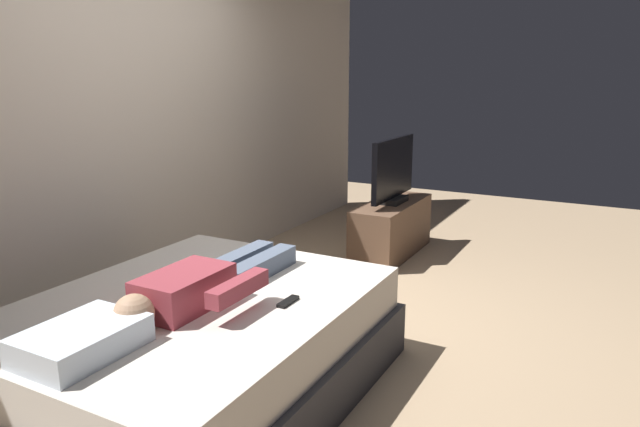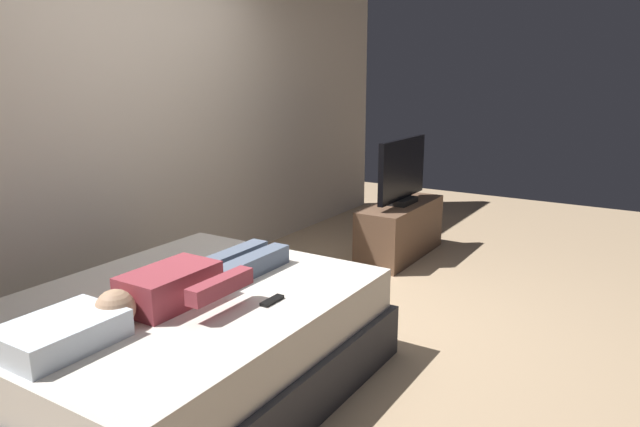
{
  "view_description": "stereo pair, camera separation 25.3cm",
  "coord_description": "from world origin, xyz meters",
  "px_view_note": "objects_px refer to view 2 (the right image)",
  "views": [
    {
      "loc": [
        -3.04,
        -1.64,
        1.66
      ],
      "look_at": [
        0.47,
        0.24,
        0.69
      ],
      "focal_mm": 32.52,
      "sensor_mm": 36.0,
      "label": 1
    },
    {
      "loc": [
        -2.91,
        -1.86,
        1.66
      ],
      "look_at": [
        0.47,
        0.24,
        0.69
      ],
      "focal_mm": 32.52,
      "sensor_mm": 36.0,
      "label": 2
    }
  ],
  "objects_px": {
    "tv": "(402,173)",
    "remote": "(272,301)",
    "bed": "(182,344)",
    "person": "(191,281)",
    "tv_stand": "(400,230)",
    "pillow": "(61,333)"
  },
  "relations": [
    {
      "from": "tv_stand",
      "to": "pillow",
      "type": "bearing_deg",
      "value": 179.8
    },
    {
      "from": "tv",
      "to": "remote",
      "type": "bearing_deg",
      "value": -170.07
    },
    {
      "from": "tv",
      "to": "tv_stand",
      "type": "bearing_deg",
      "value": 7.13
    },
    {
      "from": "person",
      "to": "tv",
      "type": "xyz_separation_m",
      "value": [
        2.73,
        0.05,
        0.16
      ]
    },
    {
      "from": "person",
      "to": "remote",
      "type": "height_order",
      "value": "person"
    },
    {
      "from": "person",
      "to": "remote",
      "type": "xyz_separation_m",
      "value": [
        0.15,
        -0.4,
        -0.07
      ]
    },
    {
      "from": "pillow",
      "to": "remote",
      "type": "relative_size",
      "value": 3.2
    },
    {
      "from": "bed",
      "to": "remote",
      "type": "xyz_separation_m",
      "value": [
        0.18,
        -0.46,
        0.29
      ]
    },
    {
      "from": "remote",
      "to": "bed",
      "type": "bearing_deg",
      "value": 111.21
    },
    {
      "from": "person",
      "to": "tv_stand",
      "type": "height_order",
      "value": "person"
    },
    {
      "from": "bed",
      "to": "remote",
      "type": "relative_size",
      "value": 13.28
    },
    {
      "from": "remote",
      "to": "tv_stand",
      "type": "xyz_separation_m",
      "value": [
        2.58,
        0.45,
        -0.3
      ]
    },
    {
      "from": "person",
      "to": "tv_stand",
      "type": "xyz_separation_m",
      "value": [
        2.73,
        0.05,
        -0.37
      ]
    },
    {
      "from": "bed",
      "to": "remote",
      "type": "bearing_deg",
      "value": -68.79
    },
    {
      "from": "pillow",
      "to": "person",
      "type": "distance_m",
      "value": 0.71
    },
    {
      "from": "bed",
      "to": "tv",
      "type": "bearing_deg",
      "value": -0.26
    },
    {
      "from": "remote",
      "to": "tv_stand",
      "type": "relative_size",
      "value": 0.14
    },
    {
      "from": "bed",
      "to": "tv",
      "type": "xyz_separation_m",
      "value": [
        2.76,
        -0.01,
        0.52
      ]
    },
    {
      "from": "pillow",
      "to": "person",
      "type": "bearing_deg",
      "value": -4.79
    },
    {
      "from": "tv",
      "to": "person",
      "type": "bearing_deg",
      "value": -179.02
    },
    {
      "from": "bed",
      "to": "person",
      "type": "distance_m",
      "value": 0.36
    },
    {
      "from": "person",
      "to": "remote",
      "type": "bearing_deg",
      "value": -69.53
    }
  ]
}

